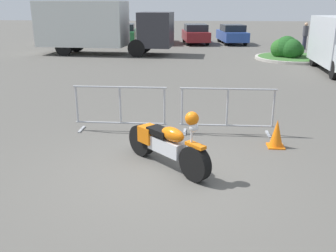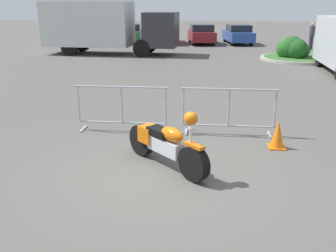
{
  "view_description": "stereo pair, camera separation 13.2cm",
  "coord_description": "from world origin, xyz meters",
  "px_view_note": "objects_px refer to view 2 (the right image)",
  "views": [
    {
      "loc": [
        0.59,
        -5.97,
        2.86
      ],
      "look_at": [
        0.07,
        0.71,
        0.65
      ],
      "focal_mm": 40.0,
      "sensor_mm": 36.0,
      "label": 1
    },
    {
      "loc": [
        0.72,
        -5.96,
        2.86
      ],
      "look_at": [
        0.07,
        0.71,
        0.65
      ],
      "focal_mm": 40.0,
      "sensor_mm": 36.0,
      "label": 2
    }
  ],
  "objects_px": {
    "parked_car_white": "(62,32)",
    "crowd_barrier_far": "(229,111)",
    "parked_car_yellow": "(96,33)",
    "traffic_cone": "(278,135)",
    "parked_car_maroon": "(201,34)",
    "crowd_barrier_near": "(122,108)",
    "parked_car_red": "(165,33)",
    "parked_car_blue": "(238,34)",
    "box_truck": "(103,25)",
    "motorcycle": "(166,143)",
    "pedestrian": "(312,35)",
    "parked_car_green": "(130,33)"
  },
  "relations": [
    {
      "from": "pedestrian",
      "to": "crowd_barrier_far",
      "type": "bearing_deg",
      "value": -169.3
    },
    {
      "from": "crowd_barrier_far",
      "to": "parked_car_red",
      "type": "bearing_deg",
      "value": 100.01
    },
    {
      "from": "pedestrian",
      "to": "parked_car_yellow",
      "type": "bearing_deg",
      "value": 107.76
    },
    {
      "from": "parked_car_maroon",
      "to": "parked_car_green",
      "type": "bearing_deg",
      "value": 79.89
    },
    {
      "from": "parked_car_red",
      "to": "traffic_cone",
      "type": "bearing_deg",
      "value": -175.26
    },
    {
      "from": "pedestrian",
      "to": "crowd_barrier_near",
      "type": "bearing_deg",
      "value": -176.19
    },
    {
      "from": "crowd_barrier_near",
      "to": "parked_car_blue",
      "type": "xyz_separation_m",
      "value": [
        4.24,
        20.34,
        0.14
      ]
    },
    {
      "from": "parked_car_maroon",
      "to": "motorcycle",
      "type": "bearing_deg",
      "value": 171.66
    },
    {
      "from": "parked_car_white",
      "to": "traffic_cone",
      "type": "height_order",
      "value": "parked_car_white"
    },
    {
      "from": "parked_car_white",
      "to": "parked_car_maroon",
      "type": "xyz_separation_m",
      "value": [
        10.76,
        -0.42,
        -0.02
      ]
    },
    {
      "from": "parked_car_yellow",
      "to": "crowd_barrier_near",
      "type": "bearing_deg",
      "value": -169.88
    },
    {
      "from": "parked_car_blue",
      "to": "traffic_cone",
      "type": "distance_m",
      "value": 21.12
    },
    {
      "from": "crowd_barrier_far",
      "to": "parked_car_red",
      "type": "xyz_separation_m",
      "value": [
        -3.58,
        20.27,
        0.2
      ]
    },
    {
      "from": "parked_car_red",
      "to": "traffic_cone",
      "type": "xyz_separation_m",
      "value": [
        4.55,
        -21.03,
        -0.46
      ]
    },
    {
      "from": "parked_car_white",
      "to": "crowd_barrier_far",
      "type": "bearing_deg",
      "value": -157.93
    },
    {
      "from": "crowd_barrier_near",
      "to": "crowd_barrier_far",
      "type": "xyz_separation_m",
      "value": [
        2.44,
        0.0,
        0.0
      ]
    },
    {
      "from": "parked_car_red",
      "to": "parked_car_blue",
      "type": "distance_m",
      "value": 5.38
    },
    {
      "from": "parked_car_green",
      "to": "pedestrian",
      "type": "xyz_separation_m",
      "value": [
        12.45,
        -3.27,
        0.21
      ]
    },
    {
      "from": "traffic_cone",
      "to": "crowd_barrier_far",
      "type": "bearing_deg",
      "value": 142.18
    },
    {
      "from": "parked_car_yellow",
      "to": "traffic_cone",
      "type": "xyz_separation_m",
      "value": [
        9.93,
        -21.3,
        -0.4
      ]
    },
    {
      "from": "motorcycle",
      "to": "parked_car_green",
      "type": "xyz_separation_m",
      "value": [
        -5.05,
        22.29,
        0.25
      ]
    },
    {
      "from": "parked_car_blue",
      "to": "crowd_barrier_far",
      "type": "bearing_deg",
      "value": 167.47
    },
    {
      "from": "parked_car_green",
      "to": "parked_car_red",
      "type": "bearing_deg",
      "value": -99.62
    },
    {
      "from": "crowd_barrier_far",
      "to": "crowd_barrier_near",
      "type": "bearing_deg",
      "value": 180.0
    },
    {
      "from": "box_truck",
      "to": "parked_car_white",
      "type": "distance_m",
      "value": 8.64
    },
    {
      "from": "box_truck",
      "to": "pedestrian",
      "type": "xyz_separation_m",
      "value": [
        12.66,
        3.42,
        -0.72
      ]
    },
    {
      "from": "parked_car_yellow",
      "to": "pedestrian",
      "type": "xyz_separation_m",
      "value": [
        15.14,
        -3.44,
        0.23
      ]
    },
    {
      "from": "crowd_barrier_far",
      "to": "traffic_cone",
      "type": "xyz_separation_m",
      "value": [
        0.97,
        -0.76,
        -0.26
      ]
    },
    {
      "from": "motorcycle",
      "to": "parked_car_white",
      "type": "relative_size",
      "value": 0.36
    },
    {
      "from": "crowd_barrier_near",
      "to": "parked_car_red",
      "type": "xyz_separation_m",
      "value": [
        -1.14,
        20.27,
        0.2
      ]
    },
    {
      "from": "parked_car_yellow",
      "to": "parked_car_maroon",
      "type": "relative_size",
      "value": 0.97
    },
    {
      "from": "box_truck",
      "to": "traffic_cone",
      "type": "bearing_deg",
      "value": -59.3
    },
    {
      "from": "parked_car_maroon",
      "to": "pedestrian",
      "type": "relative_size",
      "value": 2.55
    },
    {
      "from": "box_truck",
      "to": "parked_car_yellow",
      "type": "distance_m",
      "value": 7.35
    },
    {
      "from": "parked_car_yellow",
      "to": "parked_car_blue",
      "type": "relative_size",
      "value": 0.99
    },
    {
      "from": "crowd_barrier_far",
      "to": "pedestrian",
      "type": "relative_size",
      "value": 1.27
    },
    {
      "from": "box_truck",
      "to": "parked_car_yellow",
      "type": "bearing_deg",
      "value": 113.24
    },
    {
      "from": "parked_car_green",
      "to": "parked_car_maroon",
      "type": "bearing_deg",
      "value": -100.11
    },
    {
      "from": "parked_car_green",
      "to": "parked_car_maroon",
      "type": "distance_m",
      "value": 5.38
    },
    {
      "from": "parked_car_blue",
      "to": "pedestrian",
      "type": "bearing_deg",
      "value": -133.99
    },
    {
      "from": "parked_car_green",
      "to": "traffic_cone",
      "type": "distance_m",
      "value": 22.34
    },
    {
      "from": "parked_car_yellow",
      "to": "parked_car_green",
      "type": "xyz_separation_m",
      "value": [
        2.69,
        -0.17,
        0.02
      ]
    },
    {
      "from": "motorcycle",
      "to": "parked_car_yellow",
      "type": "xyz_separation_m",
      "value": [
        -7.74,
        22.45,
        0.24
      ]
    },
    {
      "from": "motorcycle",
      "to": "pedestrian",
      "type": "bearing_deg",
      "value": 113.5
    },
    {
      "from": "motorcycle",
      "to": "parked_car_red",
      "type": "bearing_deg",
      "value": 140.84
    },
    {
      "from": "pedestrian",
      "to": "traffic_cone",
      "type": "xyz_separation_m",
      "value": [
        -5.21,
        -17.86,
        -0.63
      ]
    },
    {
      "from": "parked_car_maroon",
      "to": "traffic_cone",
      "type": "relative_size",
      "value": 7.31
    },
    {
      "from": "parked_car_green",
      "to": "pedestrian",
      "type": "relative_size",
      "value": 2.54
    },
    {
      "from": "parked_car_blue",
      "to": "box_truck",
      "type": "bearing_deg",
      "value": 121.33
    },
    {
      "from": "crowd_barrier_near",
      "to": "box_truck",
      "type": "distance_m",
      "value": 14.31
    }
  ]
}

